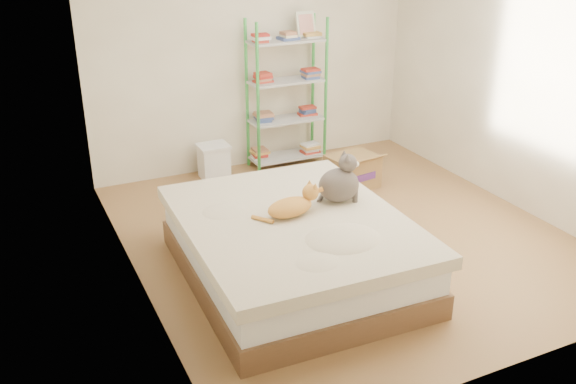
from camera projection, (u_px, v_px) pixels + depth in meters
room at (349, 98)px, 5.42m from camera, size 3.81×4.21×2.61m
bed at (293, 248)px, 5.16m from camera, size 1.74×2.15×0.53m
orange_cat at (290, 205)px, 5.05m from camera, size 0.49×0.31×0.19m
grey_cat at (339, 178)px, 5.26m from camera, size 0.42×0.38×0.41m
shelf_unit at (287, 93)px, 7.28m from camera, size 0.88×0.36×1.74m
cardboard_box at (352, 171)px, 6.93m from camera, size 0.56×0.55×0.41m
white_bin at (214, 161)px, 7.16m from camera, size 0.34×0.30×0.39m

